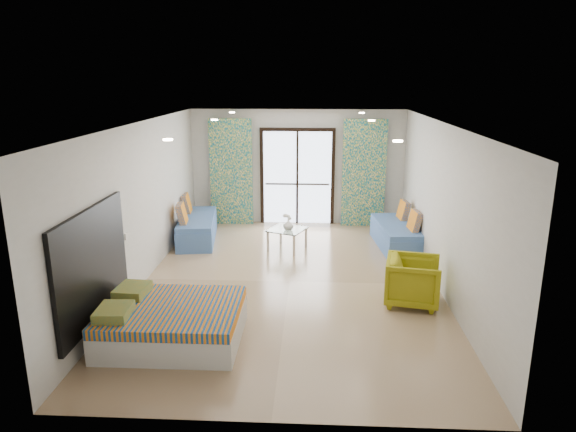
{
  "coord_description": "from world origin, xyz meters",
  "views": [
    {
      "loc": [
        0.41,
        -8.23,
        3.41
      ],
      "look_at": [
        -0.03,
        0.09,
        1.15
      ],
      "focal_mm": 32.0,
      "sensor_mm": 36.0,
      "label": 1
    }
  ],
  "objects_px": {
    "daybed_right": "(397,234)",
    "coffee_table": "(287,231)",
    "daybed_left": "(197,227)",
    "bed": "(171,322)",
    "armchair": "(413,279)"
  },
  "relations": [
    {
      "from": "daybed_right",
      "to": "coffee_table",
      "type": "xyz_separation_m",
      "value": [
        -2.25,
        -0.27,
        0.12
      ]
    },
    {
      "from": "daybed_left",
      "to": "coffee_table",
      "type": "relative_size",
      "value": 2.24
    },
    {
      "from": "daybed_left",
      "to": "daybed_right",
      "type": "bearing_deg",
      "value": -11.21
    },
    {
      "from": "daybed_left",
      "to": "daybed_right",
      "type": "distance_m",
      "value": 4.24
    },
    {
      "from": "bed",
      "to": "daybed_right",
      "type": "relative_size",
      "value": 0.97
    },
    {
      "from": "bed",
      "to": "daybed_left",
      "type": "distance_m",
      "value": 4.4
    },
    {
      "from": "daybed_right",
      "to": "armchair",
      "type": "height_order",
      "value": "daybed_right"
    },
    {
      "from": "armchair",
      "to": "daybed_right",
      "type": "bearing_deg",
      "value": 7.31
    },
    {
      "from": "daybed_left",
      "to": "coffee_table",
      "type": "height_order",
      "value": "daybed_left"
    },
    {
      "from": "daybed_left",
      "to": "armchair",
      "type": "xyz_separation_m",
      "value": [
        4.06,
        -3.02,
        0.12
      ]
    },
    {
      "from": "bed",
      "to": "coffee_table",
      "type": "distance_m",
      "value": 4.05
    },
    {
      "from": "daybed_right",
      "to": "coffee_table",
      "type": "distance_m",
      "value": 2.27
    },
    {
      "from": "bed",
      "to": "daybed_right",
      "type": "bearing_deg",
      "value": 48.7
    },
    {
      "from": "bed",
      "to": "armchair",
      "type": "distance_m",
      "value": 3.67
    },
    {
      "from": "coffee_table",
      "to": "armchair",
      "type": "relative_size",
      "value": 1.07
    }
  ]
}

